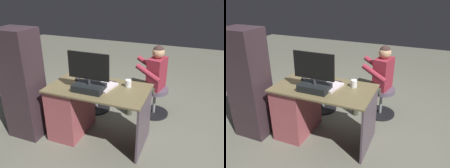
% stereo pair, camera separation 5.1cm
% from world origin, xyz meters
% --- Properties ---
extents(ground_plane, '(10.00, 10.00, 0.00)m').
position_xyz_m(ground_plane, '(0.00, 0.00, 0.00)').
color(ground_plane, '#68695A').
extents(desk, '(1.23, 0.70, 0.74)m').
position_xyz_m(desk, '(0.32, 0.37, 0.39)').
color(desk, brown).
rests_on(desk, ground_plane).
extents(monitor, '(0.51, 0.23, 0.47)m').
position_xyz_m(monitor, '(0.06, 0.50, 0.88)').
color(monitor, black).
rests_on(monitor, desk).
extents(keyboard, '(0.42, 0.14, 0.02)m').
position_xyz_m(keyboard, '(0.06, 0.23, 0.75)').
color(keyboard, black).
rests_on(keyboard, desk).
extents(computer_mouse, '(0.06, 0.10, 0.04)m').
position_xyz_m(computer_mouse, '(0.35, 0.26, 0.75)').
color(computer_mouse, black).
rests_on(computer_mouse, desk).
extents(cup, '(0.08, 0.08, 0.09)m').
position_xyz_m(cup, '(-0.34, 0.23, 0.78)').
color(cup, white).
rests_on(cup, desk).
extents(tv_remote, '(0.11, 0.15, 0.02)m').
position_xyz_m(tv_remote, '(0.26, 0.45, 0.74)').
color(tv_remote, black).
rests_on(tv_remote, desk).
extents(notebook_binder, '(0.27, 0.34, 0.02)m').
position_xyz_m(notebook_binder, '(-0.07, 0.34, 0.75)').
color(notebook_binder, silver).
rests_on(notebook_binder, desk).
extents(office_chair_teddy, '(0.44, 0.44, 0.45)m').
position_xyz_m(office_chair_teddy, '(0.36, -0.30, 0.26)').
color(office_chair_teddy, black).
rests_on(office_chair_teddy, ground_plane).
extents(teddy_bear, '(0.26, 0.26, 0.36)m').
position_xyz_m(teddy_bear, '(0.36, -0.31, 0.60)').
color(teddy_bear, '#DBAD86').
rests_on(teddy_bear, office_chair_teddy).
extents(visitor_chair, '(0.46, 0.46, 0.45)m').
position_xyz_m(visitor_chair, '(-0.55, -0.49, 0.27)').
color(visitor_chair, black).
rests_on(visitor_chair, ground_plane).
extents(person, '(0.58, 0.54, 1.10)m').
position_xyz_m(person, '(-0.46, -0.47, 0.64)').
color(person, maroon).
rests_on(person, ground_plane).
extents(equipment_rack, '(0.44, 0.36, 1.43)m').
position_xyz_m(equipment_rack, '(0.94, 0.62, 0.72)').
color(equipment_rack, '#35262D').
rests_on(equipment_rack, ground_plane).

